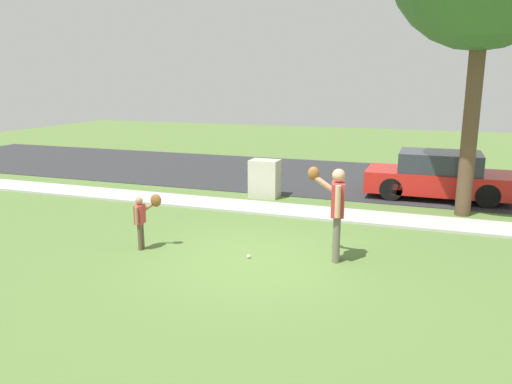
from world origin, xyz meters
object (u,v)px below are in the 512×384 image
Objects in this scene: person_adult at (335,205)px; parked_hatchback_red at (439,176)px; person_child at (144,215)px; baseball at (249,256)px; utility_cabinet at (265,179)px.

parked_hatchback_red is at bearing -117.17° from person_adult.
person_child is at bearing -0.30° from person_adult.
parked_hatchback_red is at bearing 62.11° from baseball.
utility_cabinet is 0.27× the size of parked_hatchback_red.
person_child is 0.28× the size of parked_hatchback_red.
person_adult is at bearing 72.81° from parked_hatchback_red.
person_child is 15.08× the size of baseball.
parked_hatchback_red is (1.86, 6.00, -0.42)m from person_adult.
person_child reaches higher than baseball.
person_child is 2.27m from baseball.
baseball is 0.07× the size of utility_cabinet.
person_adult reaches higher than utility_cabinet.
baseball is at bearing 62.11° from parked_hatchback_red.
baseball is at bearing -74.78° from utility_cabinet.
person_child is at bearing -174.77° from baseball.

